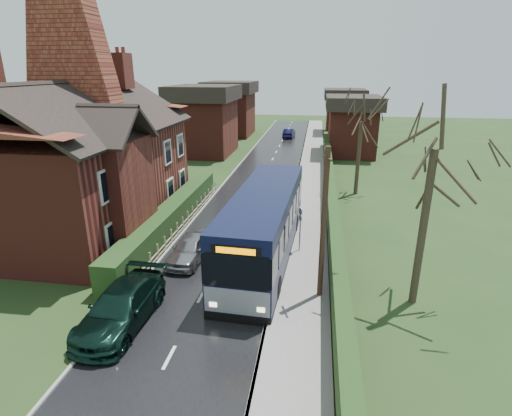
% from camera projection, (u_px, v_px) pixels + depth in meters
% --- Properties ---
extents(ground, '(140.00, 140.00, 0.00)m').
position_uv_depth(ground, '(213.00, 274.00, 19.25)').
color(ground, '#2B401B').
rests_on(ground, ground).
extents(road, '(6.00, 100.00, 0.02)m').
position_uv_depth(road, '(248.00, 207.00, 28.57)').
color(road, black).
rests_on(road, ground).
extents(pavement, '(2.50, 100.00, 0.14)m').
position_uv_depth(pavement, '(308.00, 209.00, 27.95)').
color(pavement, slate).
rests_on(pavement, ground).
extents(kerb_right, '(0.12, 100.00, 0.14)m').
position_uv_depth(kerb_right, '(290.00, 208.00, 28.12)').
color(kerb_right, gray).
rests_on(kerb_right, ground).
extents(kerb_left, '(0.12, 100.00, 0.10)m').
position_uv_depth(kerb_left, '(207.00, 204.00, 28.99)').
color(kerb_left, gray).
rests_on(kerb_left, ground).
extents(front_hedge, '(1.20, 16.00, 1.60)m').
position_uv_depth(front_hedge, '(171.00, 218.00, 24.20)').
color(front_hedge, '#1A3313').
rests_on(front_hedge, ground).
extents(picket_fence, '(0.10, 16.00, 0.90)m').
position_uv_depth(picket_fence, '(183.00, 224.00, 24.21)').
color(picket_fence, gray).
rests_on(picket_fence, ground).
extents(right_wall_hedge, '(0.60, 50.00, 1.80)m').
position_uv_depth(right_wall_hedge, '(331.00, 197.00, 27.42)').
color(right_wall_hedge, maroon).
rests_on(right_wall_hedge, ground).
extents(brick_house, '(9.30, 14.60, 10.30)m').
position_uv_depth(brick_house, '(87.00, 158.00, 23.49)').
color(brick_house, maroon).
rests_on(brick_house, ground).
extents(bus, '(3.26, 11.98, 3.61)m').
position_uv_depth(bus, '(264.00, 226.00, 20.33)').
color(bus, black).
rests_on(bus, ground).
extents(car_silver, '(1.84, 3.97, 1.32)m').
position_uv_depth(car_silver, '(190.00, 248.00, 20.45)').
color(car_silver, '#A5A4A9').
rests_on(car_silver, ground).
extents(car_green, '(2.20, 5.09, 1.46)m').
position_uv_depth(car_green, '(121.00, 307.00, 15.26)').
color(car_green, black).
rests_on(car_green, ground).
extents(car_distant, '(1.63, 3.97, 1.28)m').
position_uv_depth(car_distant, '(289.00, 133.00, 56.80)').
color(car_distant, black).
rests_on(car_distant, ground).
extents(bus_stop_sign, '(0.20, 0.37, 2.54)m').
position_uv_depth(bus_stop_sign, '(300.00, 223.00, 20.91)').
color(bus_stop_sign, slate).
rests_on(bus_stop_sign, ground).
extents(telegraph_pole, '(0.36, 0.82, 6.58)m').
position_uv_depth(telegraph_pole, '(323.00, 226.00, 16.17)').
color(telegraph_pole, black).
rests_on(telegraph_pole, ground).
extents(tree_right_near, '(4.33, 4.33, 9.35)m').
position_uv_depth(tree_right_near, '(437.00, 137.00, 14.65)').
color(tree_right_near, '#342A1E').
rests_on(tree_right_near, ground).
extents(tree_right_far, '(4.16, 4.16, 8.04)m').
position_uv_depth(tree_right_far, '(362.00, 116.00, 29.54)').
color(tree_right_far, '#32281D').
rests_on(tree_right_far, ground).
extents(tree_house_side, '(4.53, 4.53, 10.30)m').
position_uv_depth(tree_house_side, '(117.00, 93.00, 28.99)').
color(tree_house_side, '#352A1F').
rests_on(tree_house_side, ground).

